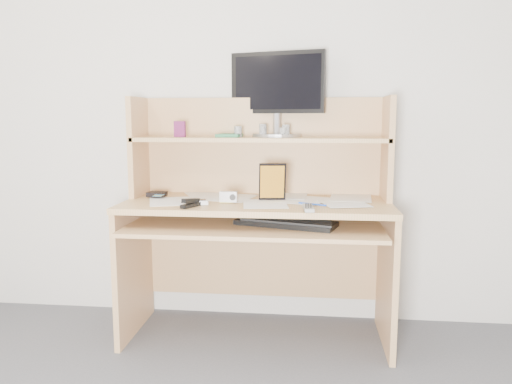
# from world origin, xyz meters

# --- Properties ---
(back_wall) EXTENTS (3.60, 0.04, 2.50)m
(back_wall) POSITION_xyz_m (0.00, 1.80, 1.25)
(back_wall) COLOR silver
(back_wall) RESTS_ON floor
(desk) EXTENTS (1.40, 0.70, 1.30)m
(desk) POSITION_xyz_m (0.00, 1.56, 0.69)
(desk) COLOR tan
(desk) RESTS_ON floor
(paper_clutter) EXTENTS (1.32, 0.54, 0.01)m
(paper_clutter) POSITION_xyz_m (0.00, 1.48, 0.75)
(paper_clutter) COLOR white
(paper_clutter) RESTS_ON desk
(keyboard) EXTENTS (0.53, 0.31, 0.03)m
(keyboard) POSITION_xyz_m (0.16, 1.36, 0.67)
(keyboard) COLOR black
(keyboard) RESTS_ON desk
(tv_remote) EXTENTS (0.06, 0.16, 0.02)m
(tv_remote) POSITION_xyz_m (0.27, 1.24, 0.76)
(tv_remote) COLOR #959591
(tv_remote) RESTS_ON paper_clutter
(flip_phone) EXTENTS (0.07, 0.09, 0.02)m
(flip_phone) POSITION_xyz_m (-0.26, 1.36, 0.77)
(flip_phone) COLOR silver
(flip_phone) RESTS_ON paper_clutter
(stapler) EXTENTS (0.08, 0.13, 0.04)m
(stapler) POSITION_xyz_m (-0.31, 1.27, 0.78)
(stapler) COLOR black
(stapler) RESTS_ON paper_clutter
(wallet) EXTENTS (0.10, 0.09, 0.02)m
(wallet) POSITION_xyz_m (-0.57, 1.56, 0.77)
(wallet) COLOR black
(wallet) RESTS_ON paper_clutter
(sticky_note_pad) EXTENTS (0.07, 0.07, 0.01)m
(sticky_note_pad) POSITION_xyz_m (-0.16, 1.45, 0.75)
(sticky_note_pad) COLOR yellow
(sticky_note_pad) RESTS_ON desk
(digital_camera) EXTENTS (0.09, 0.04, 0.05)m
(digital_camera) POSITION_xyz_m (-0.14, 1.41, 0.78)
(digital_camera) COLOR #B1B1B3
(digital_camera) RESTS_ON paper_clutter
(game_case) EXTENTS (0.14, 0.04, 0.20)m
(game_case) POSITION_xyz_m (0.08, 1.49, 0.85)
(game_case) COLOR black
(game_case) RESTS_ON paper_clutter
(blue_pen) EXTENTS (0.14, 0.08, 0.01)m
(blue_pen) POSITION_xyz_m (0.29, 1.36, 0.76)
(blue_pen) COLOR blue
(blue_pen) RESTS_ON paper_clutter
(card_box) EXTENTS (0.07, 0.03, 0.09)m
(card_box) POSITION_xyz_m (-0.44, 1.61, 1.12)
(card_box) COLOR maroon
(card_box) RESTS_ON desk
(shelf_book) EXTENTS (0.13, 0.18, 0.02)m
(shelf_book) POSITION_xyz_m (-0.17, 1.66, 1.09)
(shelf_book) COLOR #37895F
(shelf_book) RESTS_ON desk
(chip_stack_a) EXTENTS (0.05, 0.05, 0.06)m
(chip_stack_a) POSITION_xyz_m (-0.12, 1.65, 1.11)
(chip_stack_a) COLOR black
(chip_stack_a) RESTS_ON desk
(chip_stack_b) EXTENTS (0.05, 0.05, 0.07)m
(chip_stack_b) POSITION_xyz_m (0.14, 1.65, 1.12)
(chip_stack_b) COLOR silver
(chip_stack_b) RESTS_ON desk
(chip_stack_c) EXTENTS (0.05, 0.05, 0.05)m
(chip_stack_c) POSITION_xyz_m (0.13, 1.63, 1.11)
(chip_stack_c) COLOR black
(chip_stack_c) RESTS_ON desk
(chip_stack_d) EXTENTS (0.05, 0.05, 0.07)m
(chip_stack_d) POSITION_xyz_m (0.01, 1.66, 1.12)
(chip_stack_d) COLOR white
(chip_stack_d) RESTS_ON desk
(monitor) EXTENTS (0.53, 0.27, 0.47)m
(monitor) POSITION_xyz_m (0.09, 1.73, 1.33)
(monitor) COLOR #A4A4A9
(monitor) RESTS_ON desk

